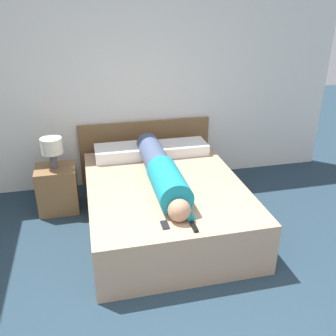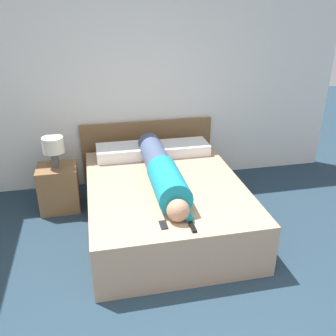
# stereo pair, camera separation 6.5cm
# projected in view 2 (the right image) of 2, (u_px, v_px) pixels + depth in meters

# --- Properties ---
(wall_back) EXTENTS (5.69, 0.06, 2.60)m
(wall_back) POSITION_uv_depth(u_px,v_px,m) (129.00, 87.00, 4.76)
(wall_back) COLOR white
(wall_back) RESTS_ON ground_plane
(bed) EXTENTS (1.64, 2.07, 0.54)m
(bed) POSITION_uv_depth(u_px,v_px,m) (165.00, 205.00, 4.12)
(bed) COLOR tan
(bed) RESTS_ON ground_plane
(headboard) EXTENTS (1.76, 0.04, 0.86)m
(headboard) POSITION_uv_depth(u_px,v_px,m) (148.00, 151.00, 5.11)
(headboard) COLOR brown
(headboard) RESTS_ON ground_plane
(nightstand) EXTENTS (0.46, 0.40, 0.55)m
(nightstand) POSITION_uv_depth(u_px,v_px,m) (59.00, 188.00, 4.47)
(nightstand) COLOR brown
(nightstand) RESTS_ON ground_plane
(table_lamp) EXTENTS (0.24, 0.24, 0.36)m
(table_lamp) POSITION_uv_depth(u_px,v_px,m) (53.00, 146.00, 4.24)
(table_lamp) COLOR #4C4C51
(table_lamp) RESTS_ON nightstand
(person_lying) EXTENTS (0.32, 1.69, 0.32)m
(person_lying) POSITION_uv_depth(u_px,v_px,m) (162.00, 172.00, 3.93)
(person_lying) COLOR tan
(person_lying) RESTS_ON bed
(pillow_near_headboard) EXTENTS (0.64, 0.38, 0.14)m
(pillow_near_headboard) POSITION_uv_depth(u_px,v_px,m) (123.00, 152.00, 4.62)
(pillow_near_headboard) COLOR white
(pillow_near_headboard) RESTS_ON bed
(pillow_second) EXTENTS (0.61, 0.38, 0.13)m
(pillow_second) POSITION_uv_depth(u_px,v_px,m) (184.00, 148.00, 4.77)
(pillow_second) COLOR white
(pillow_second) RESTS_ON bed
(tv_remote) EXTENTS (0.04, 0.15, 0.02)m
(tv_remote) POSITION_uv_depth(u_px,v_px,m) (192.00, 227.00, 3.23)
(tv_remote) COLOR black
(tv_remote) RESTS_ON bed
(cell_phone) EXTENTS (0.06, 0.13, 0.01)m
(cell_phone) POSITION_uv_depth(u_px,v_px,m) (163.00, 225.00, 3.27)
(cell_phone) COLOR black
(cell_phone) RESTS_ON bed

